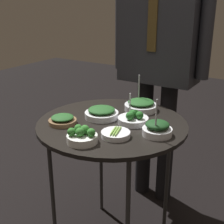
% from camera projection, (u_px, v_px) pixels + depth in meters
% --- Properties ---
extents(serving_cart, '(0.70, 0.70, 0.71)m').
position_uv_depth(serving_cart, '(112.00, 131.00, 1.48)').
color(serving_cart, black).
rests_on(serving_cart, ground_plane).
extents(bowl_spinach_front_right, '(0.17, 0.17, 0.18)m').
position_uv_depth(bowl_spinach_front_right, '(141.00, 105.00, 1.61)').
color(bowl_spinach_front_right, silver).
rests_on(bowl_spinach_front_right, serving_cart).
extents(bowl_spinach_back_left, '(0.16, 0.16, 0.05)m').
position_uv_depth(bowl_spinach_back_left, '(102.00, 113.00, 1.51)').
color(bowl_spinach_back_left, silver).
rests_on(bowl_spinach_back_left, serving_cart).
extents(bowl_spinach_far_rim, '(0.13, 0.13, 0.17)m').
position_uv_depth(bowl_spinach_far_rim, '(157.00, 129.00, 1.31)').
color(bowl_spinach_far_rim, silver).
rests_on(bowl_spinach_far_rim, serving_cart).
extents(bowl_asparagus_mid_left, '(0.12, 0.12, 0.03)m').
position_uv_depth(bowl_asparagus_mid_left, '(116.00, 134.00, 1.30)').
color(bowl_asparagus_mid_left, silver).
rests_on(bowl_asparagus_mid_left, serving_cart).
extents(bowl_broccoli_mid_right, '(0.14, 0.14, 0.13)m').
position_uv_depth(bowl_broccoli_mid_right, '(133.00, 119.00, 1.44)').
color(bowl_broccoli_mid_right, silver).
rests_on(bowl_broccoli_mid_right, serving_cart).
extents(bowl_spinach_center, '(0.13, 0.13, 0.04)m').
position_uv_depth(bowl_spinach_center, '(63.00, 120.00, 1.44)').
color(bowl_spinach_center, brown).
rests_on(bowl_spinach_center, serving_cart).
extents(bowl_broccoli_back_right, '(0.12, 0.12, 0.07)m').
position_uv_depth(bowl_broccoli_back_right, '(82.00, 136.00, 1.25)').
color(bowl_broccoli_back_right, white).
rests_on(bowl_broccoli_back_right, serving_cart).
extents(waiter_figure, '(0.59, 0.22, 1.60)m').
position_uv_depth(waiter_figure, '(160.00, 43.00, 1.79)').
color(waiter_figure, black).
rests_on(waiter_figure, ground_plane).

